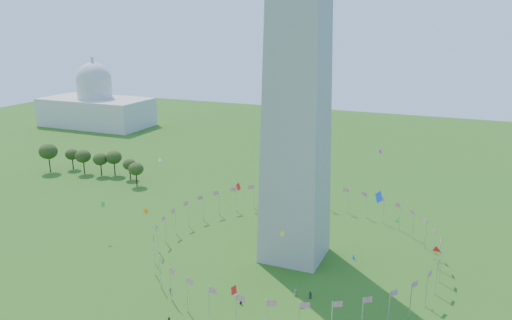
% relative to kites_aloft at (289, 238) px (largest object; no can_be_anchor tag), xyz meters
% --- Properties ---
extents(flag_ring, '(80.24, 80.24, 9.00)m').
position_rel_kites_aloft_xyz_m(flag_ring, '(-7.59, 27.20, -13.64)').
color(flag_ring, silver).
rests_on(flag_ring, ground).
extents(capitol_building, '(70.00, 35.00, 46.00)m').
position_rel_kites_aloft_xyz_m(capitol_building, '(-187.59, 157.20, 4.86)').
color(capitol_building, beige).
rests_on(capitol_building, ground).
extents(kites_aloft, '(109.32, 75.97, 39.32)m').
position_rel_kites_aloft_xyz_m(kites_aloft, '(0.00, 0.00, 0.00)').
color(kites_aloft, red).
rests_on(kites_aloft, ground).
extents(tree_line_west, '(55.65, 15.43, 12.84)m').
position_rel_kites_aloft_xyz_m(tree_line_west, '(-116.65, 67.68, -12.72)').
color(tree_line_west, '#3A521B').
rests_on(tree_line_west, ground).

